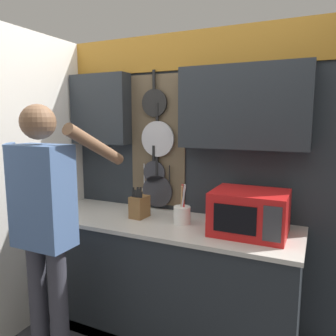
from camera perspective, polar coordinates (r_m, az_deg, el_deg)
ground_plane at (r=2.94m, az=-0.89°, el=-26.29°), size 14.00×14.00×0.00m
base_cabinet_counter at (r=2.71m, az=-0.94°, el=-18.48°), size 2.03×0.68×0.90m
back_wall_unit at (r=2.70m, az=2.23°, el=3.16°), size 2.60×0.20×2.36m
side_wall at (r=2.80m, az=-24.01°, el=-2.50°), size 0.04×1.60×2.36m
microwave at (r=2.30m, az=14.03°, el=-7.49°), size 0.50×0.40×0.29m
knife_block at (r=2.61m, az=-5.00°, el=-6.66°), size 0.12×0.16×0.25m
utensil_crock at (r=2.46m, az=2.46°, el=-7.98°), size 0.13×0.13×0.30m
person at (r=2.26m, az=-20.67°, el=-7.85°), size 0.54×0.65×1.77m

